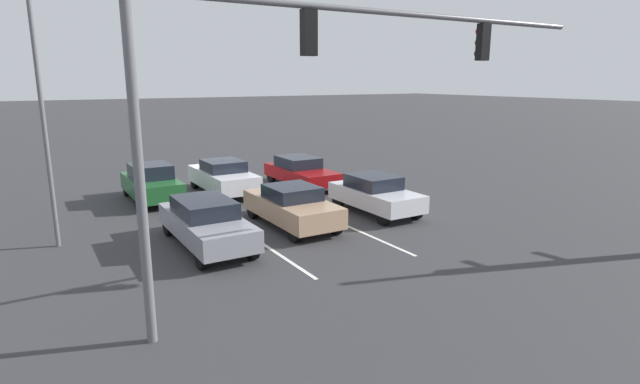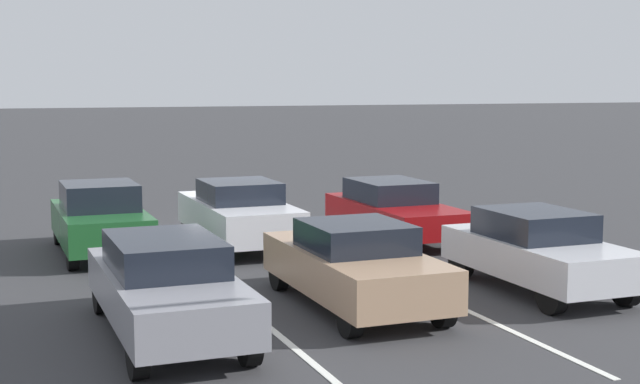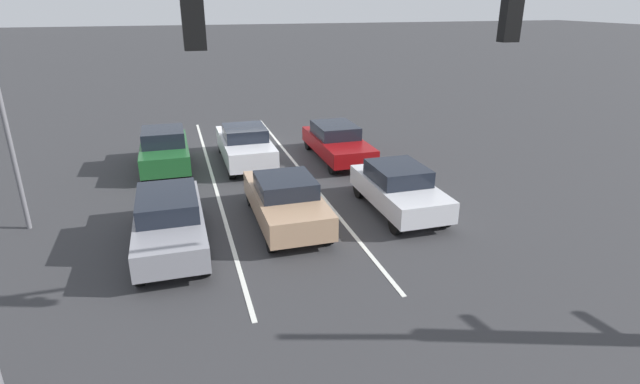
{
  "view_description": "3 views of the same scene",
  "coord_description": "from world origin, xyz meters",
  "px_view_note": "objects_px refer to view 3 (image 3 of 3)",
  "views": [
    {
      "loc": [
        7.98,
        23.0,
        5.16
      ],
      "look_at": [
        -0.47,
        8.95,
        1.44
      ],
      "focal_mm": 28.0,
      "sensor_mm": 36.0,
      "label": 1
    },
    {
      "loc": [
        5.89,
        21.42,
        3.83
      ],
      "look_at": [
        0.82,
        8.29,
        2.1
      ],
      "focal_mm": 50.0,
      "sensor_mm": 36.0,
      "label": 2
    },
    {
      "loc": [
        2.91,
        21.2,
        6.34
      ],
      "look_at": [
        -0.87,
        8.51,
        1.21
      ],
      "focal_mm": 28.0,
      "sensor_mm": 36.0,
      "label": 3
    }
  ],
  "objects_px": {
    "car_darkgreen_rightlane_second": "(164,149)",
    "traffic_signal_gantry": "(200,75)",
    "car_white_midlane_second": "(245,145)",
    "car_tan_midlane_front": "(286,200)",
    "car_silver_leftlane_front": "(399,188)",
    "car_maroon_leftlane_second": "(337,142)",
    "car_gray_rightlane_front": "(169,220)"
  },
  "relations": [
    {
      "from": "car_white_midlane_second",
      "to": "car_darkgreen_rightlane_second",
      "type": "bearing_deg",
      "value": -3.82
    },
    {
      "from": "car_gray_rightlane_front",
      "to": "car_white_midlane_second",
      "type": "height_order",
      "value": "car_white_midlane_second"
    },
    {
      "from": "car_gray_rightlane_front",
      "to": "car_white_midlane_second",
      "type": "distance_m",
      "value": 7.49
    },
    {
      "from": "car_tan_midlane_front",
      "to": "car_maroon_leftlane_second",
      "type": "relative_size",
      "value": 0.96
    },
    {
      "from": "car_silver_leftlane_front",
      "to": "traffic_signal_gantry",
      "type": "relative_size",
      "value": 0.33
    },
    {
      "from": "car_darkgreen_rightlane_second",
      "to": "car_tan_midlane_front",
      "type": "bearing_deg",
      "value": 117.95
    },
    {
      "from": "car_tan_midlane_front",
      "to": "car_darkgreen_rightlane_second",
      "type": "bearing_deg",
      "value": -62.05
    },
    {
      "from": "car_tan_midlane_front",
      "to": "car_silver_leftlane_front",
      "type": "bearing_deg",
      "value": 178.39
    },
    {
      "from": "car_silver_leftlane_front",
      "to": "car_tan_midlane_front",
      "type": "xyz_separation_m",
      "value": [
        3.64,
        -0.1,
        -0.02
      ]
    },
    {
      "from": "car_darkgreen_rightlane_second",
      "to": "car_maroon_leftlane_second",
      "type": "xyz_separation_m",
      "value": [
        -6.96,
        0.69,
        -0.05
      ]
    },
    {
      "from": "car_tan_midlane_front",
      "to": "traffic_signal_gantry",
      "type": "bearing_deg",
      "value": 66.3
    },
    {
      "from": "traffic_signal_gantry",
      "to": "car_darkgreen_rightlane_second",
      "type": "bearing_deg",
      "value": -85.67
    },
    {
      "from": "car_silver_leftlane_front",
      "to": "car_maroon_leftlane_second",
      "type": "xyz_separation_m",
      "value": [
        0.1,
        -5.87,
        -0.02
      ]
    },
    {
      "from": "car_silver_leftlane_front",
      "to": "car_maroon_leftlane_second",
      "type": "bearing_deg",
      "value": -89.04
    },
    {
      "from": "car_white_midlane_second",
      "to": "traffic_signal_gantry",
      "type": "bearing_deg",
      "value": 79.38
    },
    {
      "from": "car_silver_leftlane_front",
      "to": "traffic_signal_gantry",
      "type": "bearing_deg",
      "value": 42.38
    },
    {
      "from": "car_maroon_leftlane_second",
      "to": "car_gray_rightlane_front",
      "type": "bearing_deg",
      "value": 42.68
    },
    {
      "from": "car_gray_rightlane_front",
      "to": "car_tan_midlane_front",
      "type": "distance_m",
      "value": 3.4
    },
    {
      "from": "car_tan_midlane_front",
      "to": "car_white_midlane_second",
      "type": "bearing_deg",
      "value": -87.57
    },
    {
      "from": "car_darkgreen_rightlane_second",
      "to": "car_maroon_leftlane_second",
      "type": "bearing_deg",
      "value": 174.36
    },
    {
      "from": "car_white_midlane_second",
      "to": "car_silver_leftlane_front",
      "type": "bearing_deg",
      "value": 121.59
    },
    {
      "from": "car_silver_leftlane_front",
      "to": "car_gray_rightlane_front",
      "type": "relative_size",
      "value": 0.86
    },
    {
      "from": "car_white_midlane_second",
      "to": "car_maroon_leftlane_second",
      "type": "xyz_separation_m",
      "value": [
        -3.8,
        0.48,
        -0.05
      ]
    },
    {
      "from": "traffic_signal_gantry",
      "to": "car_maroon_leftlane_second",
      "type": "bearing_deg",
      "value": -117.78
    },
    {
      "from": "car_white_midlane_second",
      "to": "traffic_signal_gantry",
      "type": "xyz_separation_m",
      "value": [
        2.24,
        11.95,
        4.49
      ]
    },
    {
      "from": "car_white_midlane_second",
      "to": "car_darkgreen_rightlane_second",
      "type": "height_order",
      "value": "car_darkgreen_rightlane_second"
    },
    {
      "from": "car_gray_rightlane_front",
      "to": "car_maroon_leftlane_second",
      "type": "bearing_deg",
      "value": -137.32
    },
    {
      "from": "car_gray_rightlane_front",
      "to": "car_tan_midlane_front",
      "type": "relative_size",
      "value": 1.07
    },
    {
      "from": "car_white_midlane_second",
      "to": "car_darkgreen_rightlane_second",
      "type": "relative_size",
      "value": 1.1
    },
    {
      "from": "car_tan_midlane_front",
      "to": "car_darkgreen_rightlane_second",
      "type": "xyz_separation_m",
      "value": [
        3.42,
        -6.45,
        0.05
      ]
    },
    {
      "from": "car_silver_leftlane_front",
      "to": "car_white_midlane_second",
      "type": "bearing_deg",
      "value": -58.41
    },
    {
      "from": "car_darkgreen_rightlane_second",
      "to": "traffic_signal_gantry",
      "type": "relative_size",
      "value": 0.34
    }
  ]
}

